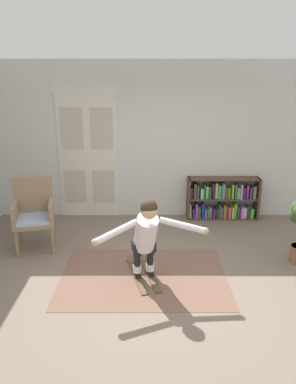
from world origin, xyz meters
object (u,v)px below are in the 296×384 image
object	(u,v)px
bookshelf	(221,200)
wicker_chair	(33,212)
skis_pair	(142,274)
person_skier	(146,233)

from	to	relation	value
bookshelf	wicker_chair	size ratio (longest dim) A/B	1.23
bookshelf	skis_pair	world-z (taller)	bookshelf
bookshelf	person_skier	world-z (taller)	person_skier
skis_pair	person_skier	bearing A→B (deg)	-75.99
wicker_chair	person_skier	xyz separation A→B (m)	(1.77, -1.11, 0.13)
bookshelf	skis_pair	size ratio (longest dim) A/B	1.36
person_skier	skis_pair	bearing A→B (deg)	104.01
wicker_chair	person_skier	world-z (taller)	person_skier
skis_pair	bookshelf	bearing A→B (deg)	55.71
bookshelf	person_skier	xyz separation A→B (m)	(-1.42, -2.34, 0.36)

